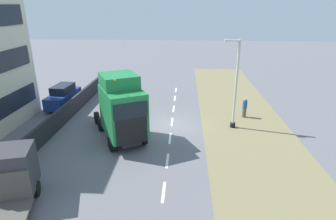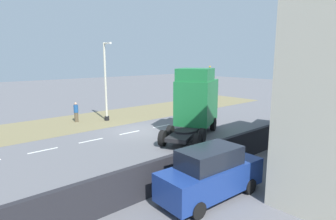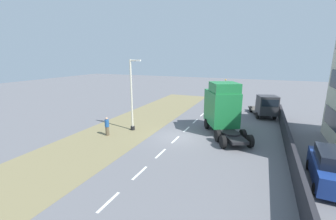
# 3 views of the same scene
# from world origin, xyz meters

# --- Properties ---
(ground_plane) EXTENTS (120.00, 120.00, 0.00)m
(ground_plane) POSITION_xyz_m (0.00, 0.00, 0.00)
(ground_plane) COLOR slate
(ground_plane) RESTS_ON ground
(grass_verge) EXTENTS (7.00, 44.00, 0.01)m
(grass_verge) POSITION_xyz_m (-6.00, 0.00, 0.01)
(grass_verge) COLOR olive
(grass_verge) RESTS_ON ground
(lane_markings) EXTENTS (0.16, 21.00, 0.00)m
(lane_markings) POSITION_xyz_m (0.00, -0.70, 0.00)
(lane_markings) COLOR white
(lane_markings) RESTS_ON ground
(boundary_wall) EXTENTS (0.25, 24.00, 1.49)m
(boundary_wall) POSITION_xyz_m (9.00, 0.00, 0.74)
(boundary_wall) COLOR #232328
(boundary_wall) RESTS_ON ground
(lorry_cab) EXTENTS (5.35, 7.10, 5.04)m
(lorry_cab) POSITION_xyz_m (3.37, 3.05, 2.46)
(lorry_cab) COLOR black
(lorry_cab) RESTS_ON ground
(flatbed_truck) EXTENTS (3.56, 5.92, 2.79)m
(flatbed_truck) POSITION_xyz_m (7.36, 10.24, 1.46)
(flatbed_truck) COLOR #333338
(flatbed_truck) RESTS_ON ground
(parked_car) EXTENTS (1.99, 4.76, 2.12)m
(parked_car) POSITION_xyz_m (10.72, -3.99, 1.03)
(parked_car) COLOR navy
(parked_car) RESTS_ON ground
(lamp_post) EXTENTS (1.33, 0.41, 6.99)m
(lamp_post) POSITION_xyz_m (-4.90, 0.16, 3.13)
(lamp_post) COLOR black
(lamp_post) RESTS_ON ground
(pedestrian) EXTENTS (0.39, 0.39, 1.77)m
(pedestrian) POSITION_xyz_m (-6.30, -2.15, 0.87)
(pedestrian) COLOR brown
(pedestrian) RESTS_ON ground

